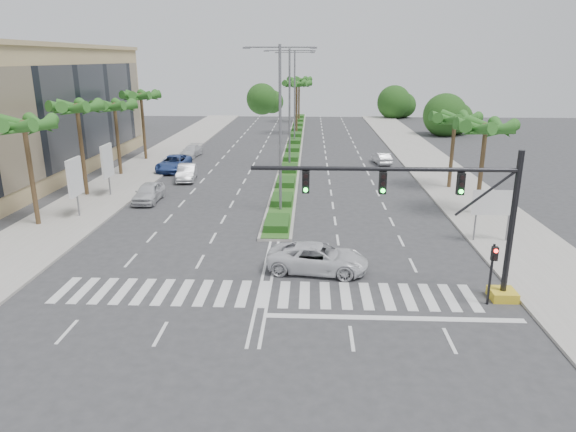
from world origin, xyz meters
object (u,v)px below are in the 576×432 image
car_parked_a (149,192)px  car_parked_d (191,151)px  car_parked_c (174,163)px  car_right (382,158)px  car_crossing (318,258)px  car_parked_b (187,172)px

car_parked_a → car_parked_d: size_ratio=1.01×
car_parked_a → car_parked_c: size_ratio=0.79×
car_parked_c → car_right: car_parked_c is taller
car_parked_a → car_crossing: (13.43, -13.53, -0.00)m
car_parked_a → car_parked_d: 19.88m
car_parked_d → car_parked_a: bearing=-80.2°
car_parked_c → car_parked_d: size_ratio=1.28×
car_parked_d → car_right: size_ratio=1.14×
car_parked_a → car_right: size_ratio=1.15×
car_parked_a → car_parked_d: car_parked_a is taller
car_crossing → car_parked_a: bearing=52.3°
car_parked_b → car_parked_d: bearing=94.9°
car_parked_a → car_parked_d: (-1.04, 19.85, -0.12)m
car_parked_c → car_right: (21.74, 4.54, -0.15)m
car_parked_d → car_parked_b: bearing=-72.3°
car_parked_d → car_right: 22.02m
car_parked_b → car_crossing: 24.45m
car_parked_a → car_right: 26.37m
car_right → car_parked_b: bearing=16.1°
car_parked_c → car_crossing: size_ratio=1.04×
car_parked_b → car_parked_a: bearing=-105.5°
car_right → car_parked_c: bearing=3.9°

